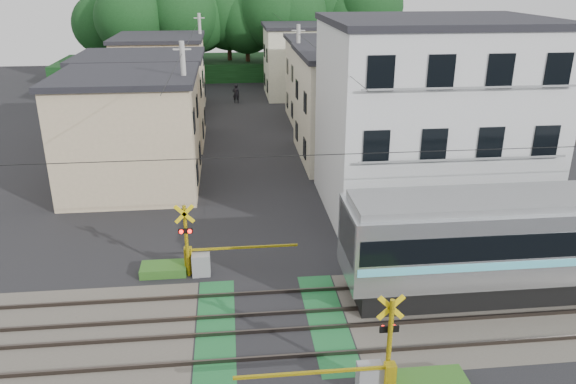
{
  "coord_description": "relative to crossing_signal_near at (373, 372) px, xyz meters",
  "views": [
    {
      "loc": [
        -1.17,
        -16.16,
        11.17
      ],
      "look_at": [
        1.09,
        5.0,
        2.84
      ],
      "focal_mm": 35.0,
      "sensor_mm": 36.0,
      "label": 1
    }
  ],
  "objects": [
    {
      "name": "crossing_signal_far",
      "position": [
        -5.17,
        7.31,
        0.0
      ],
      "size": [
        4.74,
        0.65,
        3.09
      ],
      "color": "yellow",
      "rests_on": "ground"
    },
    {
      "name": "ground",
      "position": [
        -2.59,
        3.65,
        -0.71
      ],
      "size": [
        120.0,
        120.0,
        0.0
      ],
      "primitive_type": "plane",
      "color": "black"
    },
    {
      "name": "tree_hill",
      "position": [
        -1.64,
        51.63,
        5.46
      ],
      "size": [
        40.0,
        13.61,
        11.8
      ],
      "color": "#123715",
      "rests_on": "ground"
    },
    {
      "name": "weed_patches",
      "position": [
        -0.83,
        3.56,
        -0.53
      ],
      "size": [
        10.25,
        8.8,
        0.4
      ],
      "color": "#2D5E1E",
      "rests_on": "ground"
    },
    {
      "name": "crossing_signal_near",
      "position": [
        0.0,
        0.0,
        0.0
      ],
      "size": [
        4.74,
        0.65,
        3.09
      ],
      "color": "yellow",
      "rests_on": "ground"
    },
    {
      "name": "catenary",
      "position": [
        3.41,
        3.69,
        2.98
      ],
      "size": [
        60.0,
        5.04,
        7.0
      ],
      "color": "#2D2D33",
      "rests_on": "ground"
    },
    {
      "name": "apartment_block",
      "position": [
        5.91,
        13.15,
        3.94
      ],
      "size": [
        10.2,
        8.36,
        9.3
      ],
      "color": "silver",
      "rests_on": "ground"
    },
    {
      "name": "houses_row",
      "position": [
        -2.33,
        29.57,
        2.53
      ],
      "size": [
        22.07,
        31.35,
        6.8
      ],
      "color": "#C4AE8A",
      "rests_on": "ground"
    },
    {
      "name": "utility_poles",
      "position": [
        -3.64,
        26.66,
        3.37
      ],
      "size": [
        7.9,
        42.0,
        8.0
      ],
      "color": "#A5A5A0",
      "rests_on": "ground"
    },
    {
      "name": "pedestrian",
      "position": [
        -3.07,
        38.74,
        0.14
      ],
      "size": [
        0.63,
        0.42,
        1.71
      ],
      "primitive_type": "imported",
      "rotation": [
        0.0,
        0.0,
        3.16
      ],
      "color": "black",
      "rests_on": "ground"
    },
    {
      "name": "track_bed",
      "position": [
        -2.59,
        3.65,
        -0.67
      ],
      "size": [
        120.0,
        120.0,
        0.14
      ],
      "color": "#47423A",
      "rests_on": "ground"
    }
  ]
}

